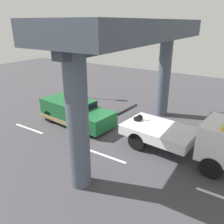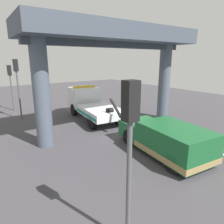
% 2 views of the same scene
% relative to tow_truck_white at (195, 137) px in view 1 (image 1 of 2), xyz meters
% --- Properties ---
extents(ground_plane, '(60.00, 40.00, 0.10)m').
position_rel_tow_truck_white_xyz_m(ground_plane, '(-3.92, 0.08, -1.25)').
color(ground_plane, '#423F44').
extents(lane_stripe_west, '(2.60, 0.16, 0.01)m').
position_rel_tow_truck_white_xyz_m(lane_stripe_west, '(-9.92, -2.27, -1.20)').
color(lane_stripe_west, silver).
rests_on(lane_stripe_west, ground).
extents(lane_stripe_mid, '(2.60, 0.16, 0.01)m').
position_rel_tow_truck_white_xyz_m(lane_stripe_mid, '(-3.92, -2.27, -1.20)').
color(lane_stripe_mid, silver).
rests_on(lane_stripe_mid, ground).
extents(tow_truck_white, '(7.34, 2.96, 2.46)m').
position_rel_tow_truck_white_xyz_m(tow_truck_white, '(0.00, 0.00, 0.00)').
color(tow_truck_white, white).
rests_on(tow_truck_white, ground).
extents(towed_van_green, '(5.38, 2.67, 1.58)m').
position_rel_tow_truck_white_xyz_m(towed_van_green, '(-7.98, 0.08, -0.42)').
color(towed_van_green, '#195B2D').
rests_on(towed_van_green, ground).
extents(overpass_structure, '(3.60, 11.38, 6.65)m').
position_rel_tow_truck_white_xyz_m(overpass_structure, '(-3.53, 0.08, 4.36)').
color(overpass_structure, '#4C5666').
rests_on(overpass_structure, ground).
extents(traffic_light_near, '(0.39, 0.32, 4.22)m').
position_rel_tow_truck_white_xyz_m(traffic_light_near, '(-10.90, 4.86, 1.88)').
color(traffic_light_near, '#515456').
rests_on(traffic_light_near, ground).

